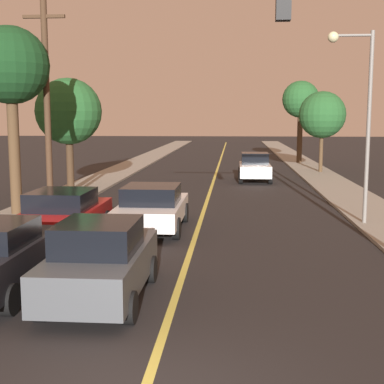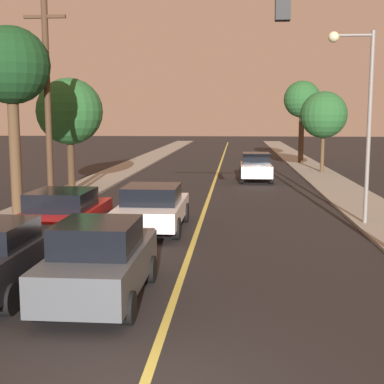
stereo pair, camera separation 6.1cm
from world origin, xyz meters
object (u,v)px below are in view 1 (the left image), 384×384
at_px(car_far_oncoming, 255,167).
at_px(tree_left_near, 68,112).
at_px(car_near_lane_front, 100,261).
at_px(utility_pole_left, 47,103).
at_px(car_outer_lane_second, 64,215).
at_px(tree_right_near, 322,115).
at_px(car_near_lane_second, 152,207).
at_px(streetlamp_right, 359,100).
at_px(traffic_signal_mast, 378,61).
at_px(tree_right_far, 301,100).
at_px(tree_left_far, 10,68).

height_order(car_far_oncoming, tree_left_near, tree_left_near).
xyz_separation_m(car_near_lane_front, tree_left_near, (-5.33, 15.21, 3.15)).
relative_size(utility_pole_left, tree_left_near, 1.44).
relative_size(car_outer_lane_second, tree_right_near, 0.82).
distance_m(car_near_lane_second, car_outer_lane_second, 3.08).
bearing_deg(car_near_lane_front, streetlamp_right, 50.09).
distance_m(car_near_lane_second, streetlamp_right, 7.75).
distance_m(car_outer_lane_second, streetlamp_right, 10.30).
bearing_deg(tree_right_near, traffic_signal_mast, -96.44).
distance_m(car_far_oncoming, tree_left_near, 11.25).
height_order(car_outer_lane_second, tree_right_near, tree_right_near).
distance_m(car_near_lane_front, streetlamp_right, 11.16).
height_order(traffic_signal_mast, tree_right_far, traffic_signal_mast).
bearing_deg(tree_left_far, tree_right_near, 50.24).
bearing_deg(car_far_oncoming, car_near_lane_front, 79.43).
bearing_deg(traffic_signal_mast, car_near_lane_front, -163.72).
bearing_deg(car_outer_lane_second, car_near_lane_front, -64.40).
distance_m(car_outer_lane_second, traffic_signal_mast, 9.59).
height_order(car_far_oncoming, tree_right_far, tree_right_far).
bearing_deg(car_near_lane_second, tree_right_far, 73.19).
height_order(utility_pole_left, tree_right_far, utility_pole_left).
relative_size(tree_left_near, tree_left_far, 0.80).
height_order(tree_left_far, tree_right_near, tree_left_far).
relative_size(car_far_oncoming, tree_right_far, 0.61).
bearing_deg(car_near_lane_front, utility_pole_left, 114.52).
xyz_separation_m(car_near_lane_front, tree_left_far, (-5.47, 8.94, 4.66)).
distance_m(car_outer_lane_second, utility_pole_left, 6.27).
distance_m(car_outer_lane_second, tree_left_far, 6.91).
height_order(streetlamp_right, tree_right_near, streetlamp_right).
bearing_deg(streetlamp_right, car_far_oncoming, 102.93).
bearing_deg(utility_pole_left, car_outer_lane_second, -66.59).
height_order(car_near_lane_second, streetlamp_right, streetlamp_right).
distance_m(car_near_lane_front, car_far_oncoming, 21.21).
height_order(car_near_lane_front, utility_pole_left, utility_pole_left).
bearing_deg(streetlamp_right, utility_pole_left, 171.98).
xyz_separation_m(car_near_lane_second, streetlamp_right, (6.81, 1.24, 3.49)).
distance_m(tree_right_near, tree_right_far, 7.48).
bearing_deg(streetlamp_right, tree_right_far, 87.51).
bearing_deg(streetlamp_right, traffic_signal_mast, -99.53).
distance_m(tree_left_far, tree_right_near, 21.79).
bearing_deg(traffic_signal_mast, utility_pole_left, 141.59).
height_order(car_outer_lane_second, utility_pole_left, utility_pole_left).
bearing_deg(traffic_signal_mast, tree_right_near, 83.56).
xyz_separation_m(streetlamp_right, tree_left_far, (-12.28, 0.80, 1.21)).
bearing_deg(car_near_lane_second, tree_right_near, 65.79).
bearing_deg(utility_pole_left, tree_right_far, 62.11).
bearing_deg(car_near_lane_second, streetlamp_right, 10.34).
distance_m(traffic_signal_mast, tree_left_near, 17.50).
bearing_deg(car_far_oncoming, utility_pole_left, 53.19).
relative_size(car_near_lane_front, traffic_signal_mast, 0.57).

